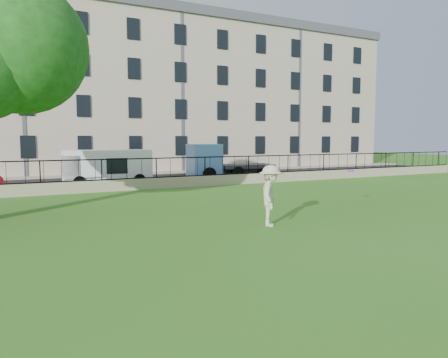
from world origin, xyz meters
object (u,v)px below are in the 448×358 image
white_van (107,168)px  blue_truck (229,161)px  man (271,196)px  frisbee (351,171)px

white_van → blue_truck: 8.51m
man → frisbee: 4.33m
man → blue_truck: bearing=12.8°
man → white_van: size_ratio=0.39×
frisbee → white_van: size_ratio=0.05×
frisbee → white_van: bearing=113.3°
frisbee → white_van: white_van is taller
frisbee → blue_truck: 14.46m
white_van → blue_truck: blue_truck is taller
frisbee → white_van: 15.18m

